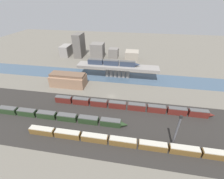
{
  "coord_description": "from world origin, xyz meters",
  "views": [
    {
      "loc": [
        13.47,
        -78.9,
        55.22
      ],
      "look_at": [
        0.0,
        1.74,
        3.9
      ],
      "focal_mm": 24.0,
      "sensor_mm": 36.0,
      "label": 1
    }
  ],
  "objects": [
    {
      "name": "river_water",
      "position": [
        0.0,
        27.48,
        0.0
      ],
      "size": [
        320.0,
        19.73,
        0.01
      ],
      "primitive_type": "cube",
      "color": "#3D5166",
      "rests_on": "ground"
    },
    {
      "name": "city_block_right",
      "position": [
        -9.93,
        70.94,
        4.79
      ],
      "size": [
        9.5,
        8.59,
        9.58
      ],
      "primitive_type": "cube",
      "color": "slate",
      "rests_on": "ground"
    },
    {
      "name": "train_on_bridge",
      "position": [
        -3.62,
        27.48,
        11.76
      ],
      "size": [
        40.54,
        3.08,
        4.11
      ],
      "color": "#2D384C",
      "rests_on": "bridge"
    },
    {
      "name": "city_block_left",
      "position": [
        -45.6,
        68.75,
        11.65
      ],
      "size": [
        8.08,
        15.84,
        23.3
      ],
      "primitive_type": "cube",
      "color": "#605B56",
      "rests_on": "ground"
    },
    {
      "name": "bridge",
      "position": [
        0.0,
        27.48,
        7.6
      ],
      "size": [
        62.7,
        9.89,
        9.75
      ],
      "color": "gray",
      "rests_on": "ground"
    },
    {
      "name": "ground_plane",
      "position": [
        0.0,
        0.0,
        0.0
      ],
      "size": [
        400.0,
        400.0,
        0.0
      ],
      "primitive_type": "plane",
      "color": "#666056"
    },
    {
      "name": "train_yard_near",
      "position": [
        12.56,
        -36.0,
        1.7
      ],
      "size": [
        91.71,
        2.85,
        3.47
      ],
      "color": "brown",
      "rests_on": "ground"
    },
    {
      "name": "train_yard_far",
      "position": [
        11.86,
        -11.18,
        2.0
      ],
      "size": [
        89.91,
        2.84,
        4.07
      ],
      "color": "#5B1E19",
      "rests_on": "ground"
    },
    {
      "name": "warehouse_building",
      "position": [
        -32.77,
        8.64,
        4.46
      ],
      "size": [
        24.74,
        10.76,
        9.38
      ],
      "color": "#937056",
      "rests_on": "ground"
    },
    {
      "name": "city_block_far_left",
      "position": [
        -60.92,
        68.37,
        5.49
      ],
      "size": [
        8.96,
        15.11,
        10.97
      ],
      "primitive_type": "cube",
      "color": "gray",
      "rests_on": "ground"
    },
    {
      "name": "railbed_yard",
      "position": [
        0.0,
        -24.0,
        0.0
      ],
      "size": [
        280.0,
        42.0,
        0.01
      ],
      "primitive_type": "cube",
      "color": "#282623",
      "rests_on": "ground"
    },
    {
      "name": "train_yard_mid",
      "position": [
        -23.33,
        -25.49,
        1.78
      ],
      "size": [
        71.06,
        3.15,
        3.63
      ],
      "color": "#23381E",
      "rests_on": "ground"
    },
    {
      "name": "signal_tower",
      "position": [
        32.31,
        -32.79,
        8.42
      ],
      "size": [
        1.0,
        0.85,
        16.88
      ],
      "color": "#4C4C51",
      "rests_on": "ground"
    },
    {
      "name": "city_block_far_right",
      "position": [
        9.18,
        66.9,
        4.54
      ],
      "size": [
        12.87,
        12.44,
        9.07
      ],
      "primitive_type": "cube",
      "color": "gray",
      "rests_on": "ground"
    },
    {
      "name": "city_block_center",
      "position": [
        -26.02,
        67.92,
        7.42
      ],
      "size": [
        12.69,
        12.21,
        14.83
      ],
      "primitive_type": "cube",
      "color": "slate",
      "rests_on": "ground"
    }
  ]
}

